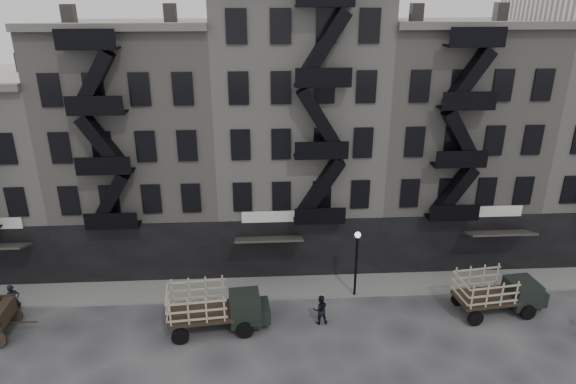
{
  "coord_description": "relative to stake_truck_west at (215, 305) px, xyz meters",
  "views": [
    {
      "loc": [
        -2.43,
        -23.01,
        17.28
      ],
      "look_at": [
        -0.87,
        4.0,
        6.24
      ],
      "focal_mm": 32.0,
      "sensor_mm": 36.0,
      "label": 1
    }
  ],
  "objects": [
    {
      "name": "ground",
      "position": [
        4.96,
        -0.01,
        -1.52
      ],
      "size": [
        140.0,
        140.0,
        0.0
      ],
      "primitive_type": "plane",
      "color": "#38383A",
      "rests_on": "ground"
    },
    {
      "name": "sidewalk",
      "position": [
        4.96,
        3.74,
        -1.44
      ],
      "size": [
        55.0,
        2.5,
        0.15
      ],
      "primitive_type": "cube",
      "color": "slate",
      "rests_on": "ground"
    },
    {
      "name": "building_midwest",
      "position": [
        -5.04,
        9.81,
        5.98
      ],
      "size": [
        10.0,
        11.35,
        16.2
      ],
      "color": "gray",
      "rests_on": "ground"
    },
    {
      "name": "building_center",
      "position": [
        4.96,
        9.81,
        6.98
      ],
      "size": [
        10.0,
        11.35,
        18.2
      ],
      "color": "#A29D95",
      "rests_on": "ground"
    },
    {
      "name": "building_mideast",
      "position": [
        14.96,
        9.81,
        5.98
      ],
      "size": [
        10.0,
        11.35,
        16.2
      ],
      "color": "gray",
      "rests_on": "ground"
    },
    {
      "name": "lamp_post",
      "position": [
        7.96,
        2.59,
        1.26
      ],
      "size": [
        0.36,
        0.36,
        4.28
      ],
      "color": "black",
      "rests_on": "ground"
    },
    {
      "name": "stake_truck_west",
      "position": [
        0.0,
        0.0,
        0.0
      ],
      "size": [
        5.47,
        2.62,
        2.66
      ],
      "rotation": [
        0.0,
        0.0,
        0.1
      ],
      "color": "black",
      "rests_on": "ground"
    },
    {
      "name": "stake_truck_east",
      "position": [
        15.65,
        0.63,
        -0.07
      ],
      "size": [
        5.24,
        2.59,
        2.54
      ],
      "rotation": [
        0.0,
        0.0,
        0.12
      ],
      "color": "black",
      "rests_on": "ground"
    },
    {
      "name": "pedestrian_west",
      "position": [
        -11.26,
        1.81,
        -0.55
      ],
      "size": [
        0.84,
        0.8,
        1.94
      ],
      "primitive_type": "imported",
      "rotation": [
        0.0,
        0.0,
        0.65
      ],
      "color": "black",
      "rests_on": "ground"
    },
    {
      "name": "pedestrian_mid",
      "position": [
        5.63,
        0.17,
        -0.66
      ],
      "size": [
        0.87,
        0.7,
        1.72
      ],
      "primitive_type": "imported",
      "rotation": [
        0.0,
        0.0,
        3.21
      ],
      "color": "black",
      "rests_on": "ground"
    }
  ]
}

